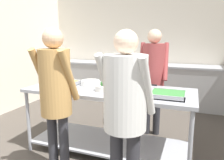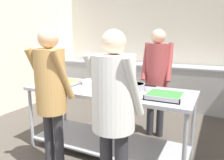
{
  "view_description": "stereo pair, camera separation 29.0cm",
  "coord_description": "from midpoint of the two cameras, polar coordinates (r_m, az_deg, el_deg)",
  "views": [
    {
      "loc": [
        1.03,
        -1.1,
        1.54
      ],
      "look_at": [
        0.04,
        1.57,
        0.97
      ],
      "focal_mm": 35.0,
      "sensor_mm": 36.0,
      "label": 1
    },
    {
      "loc": [
        1.3,
        -0.98,
        1.54
      ],
      "look_at": [
        0.04,
        1.57,
        0.97
      ],
      "focal_mm": 35.0,
      "sensor_mm": 36.0,
      "label": 2
    }
  ],
  "objects": [
    {
      "name": "broccoli_bowl",
      "position": [
        2.75,
        -4.83,
        -1.8
      ],
      "size": [
        0.26,
        0.26,
        0.13
      ],
      "color": "silver",
      "rests_on": "serving_counter"
    },
    {
      "name": "serving_tray_roast",
      "position": [
        3.16,
        -15.83,
        -0.87
      ],
      "size": [
        0.45,
        0.33,
        0.05
      ],
      "color": "#9EA0A8",
      "rests_on": "serving_counter"
    },
    {
      "name": "plate_stack",
      "position": [
        3.05,
        -8.4,
        -0.79
      ],
      "size": [
        0.27,
        0.27,
        0.07
      ],
      "color": "white",
      "rests_on": "serving_counter"
    },
    {
      "name": "guest_serving_left",
      "position": [
        2.35,
        -18.0,
        -2.17
      ],
      "size": [
        0.42,
        0.32,
        1.63
      ],
      "color": "#2D2D33",
      "rests_on": "ground_plane"
    },
    {
      "name": "back_counter",
      "position": [
        5.11,
        6.78,
        -0.9
      ],
      "size": [
        4.93,
        0.65,
        0.92
      ],
      "color": "#A8A8A8",
      "rests_on": "ground_plane"
    },
    {
      "name": "serving_tray_vegetables",
      "position": [
        2.51,
        11.23,
        -3.81
      ],
      "size": [
        0.39,
        0.34,
        0.05
      ],
      "color": "#9EA0A8",
      "rests_on": "serving_counter"
    },
    {
      "name": "serving_counter",
      "position": [
        2.91,
        -3.57,
        -7.75
      ],
      "size": [
        2.16,
        0.83,
        0.87
      ],
      "color": "#9EA0A8",
      "rests_on": "ground_plane"
    },
    {
      "name": "guest_serving_right",
      "position": [
        1.92,
        -0.85,
        -5.69
      ],
      "size": [
        0.52,
        0.38,
        1.6
      ],
      "color": "#2D2D33",
      "rests_on": "ground_plane"
    },
    {
      "name": "sauce_pan",
      "position": [
        2.79,
        3.46,
        -1.6
      ],
      "size": [
        0.38,
        0.24,
        0.09
      ],
      "color": "#9EA0A8",
      "rests_on": "serving_counter"
    },
    {
      "name": "cook_behind_counter",
      "position": [
        3.36,
        8.33,
        2.32
      ],
      "size": [
        0.46,
        0.36,
        1.64
      ],
      "color": "#2D2D33",
      "rests_on": "ground_plane"
    },
    {
      "name": "wall_rear",
      "position": [
        5.36,
        7.94,
        8.95
      ],
      "size": [
        5.09,
        0.06,
        2.65
      ],
      "color": "beige",
      "rests_on": "ground_plane"
    }
  ]
}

